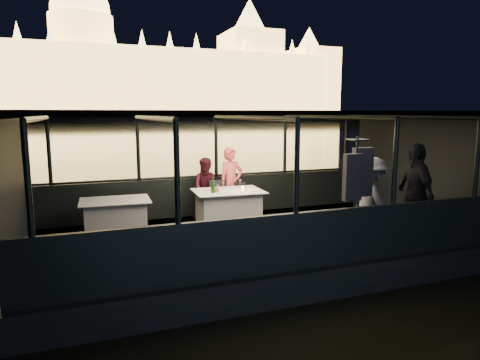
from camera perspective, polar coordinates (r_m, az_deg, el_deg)
name	(u,v)px	position (r m, az deg, el deg)	size (l,w,h in m)	color
river_water	(95,128)	(87.68, -18.73, 6.54)	(500.00, 500.00, 0.00)	black
boat_hull	(247,260)	(8.65, 0.95, -10.59)	(8.60, 4.40, 1.00)	black
boat_deck	(247,236)	(8.50, 0.96, -7.54)	(8.00, 4.00, 0.04)	black
gunwale_port	(216,195)	(10.23, -3.15, -2.02)	(8.00, 0.08, 0.90)	black
gunwale_starboard	(295,242)	(6.63, 7.39, -8.16)	(8.00, 0.08, 0.90)	black
cabin_glass_port	(216,147)	(10.07, -3.21, 4.41)	(8.00, 0.02, 1.40)	#99B2B2
cabin_glass_starboard	(297,167)	(6.39, 7.59, 1.76)	(8.00, 0.02, 1.40)	#99B2B2
cabin_roof_glass	(247,118)	(8.16, 1.00, 8.30)	(8.00, 4.00, 0.02)	#99B2B2
end_wall_fore	(16,191)	(7.75, -27.73, -1.30)	(0.02, 4.00, 2.30)	black
end_wall_aft	(412,169)	(10.39, 21.96, 1.42)	(0.02, 4.00, 2.30)	black
canopy_ribs	(247,178)	(8.25, 0.98, 0.28)	(8.00, 4.00, 2.30)	black
embankment	(85,117)	(217.61, -19.98, 7.87)	(400.00, 140.00, 6.00)	#423D33
parliament_building	(82,45)	(184.47, -20.29, 16.50)	(220.00, 32.00, 60.00)	#F2D18C
dining_table_central	(228,208)	(9.13, -1.58, -3.77)	(1.45, 1.05, 0.77)	silver
dining_table_aft	(116,216)	(8.80, -16.24, -4.61)	(1.33, 0.97, 0.71)	silver
chair_port_left	(220,201)	(9.52, -2.62, -2.84)	(0.41, 0.41, 0.89)	black
chair_port_right	(240,200)	(9.67, 0.03, -2.64)	(0.38, 0.38, 0.81)	black
coat_stand	(355,202)	(7.52, 15.06, -2.81)	(0.56, 0.45, 2.00)	black
person_woman_coral	(231,185)	(9.83, -1.21, -0.68)	(0.58, 0.39, 1.61)	#F25858
person_man_maroon	(207,186)	(9.67, -4.41, -0.87)	(0.67, 0.52, 1.40)	#3E111B
passenger_stripe	(371,198)	(8.14, 17.08, -2.37)	(1.05, 0.59, 1.62)	silver
passenger_dark	(414,197)	(8.50, 22.23, -2.17)	(1.09, 0.46, 1.86)	black
wine_bottle	(213,186)	(8.76, -3.62, -0.78)	(0.07, 0.07, 0.32)	#163A15
bread_basket	(215,190)	(8.95, -3.38, -1.29)	(0.18, 0.18, 0.07)	brown
amber_candle	(243,189)	(9.03, 0.35, -1.19)	(0.06, 0.06, 0.08)	#FFA03F
plate_near	(255,190)	(9.03, 2.01, -1.39)	(0.26, 0.26, 0.02)	white
plate_far	(218,190)	(9.05, -2.98, -1.38)	(0.24, 0.24, 0.02)	silver
wine_glass_white	(218,189)	(8.67, -3.00, -1.25)	(0.06, 0.06, 0.19)	white
wine_glass_red	(240,184)	(9.34, 0.01, -0.50)	(0.06, 0.06, 0.18)	white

